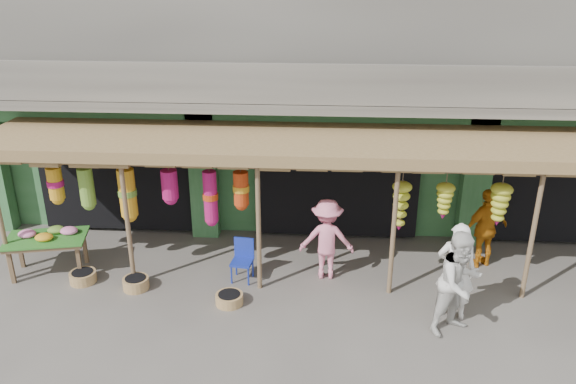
# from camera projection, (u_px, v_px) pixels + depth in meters

# --- Properties ---
(ground) EXTENTS (80.00, 80.00, 0.00)m
(ground) POSITION_uv_depth(u_px,v_px,m) (337.00, 285.00, 11.05)
(ground) COLOR #514C47
(ground) RESTS_ON ground
(building) EXTENTS (16.40, 6.80, 7.00)m
(building) POSITION_uv_depth(u_px,v_px,m) (338.00, 70.00, 14.29)
(building) COLOR gray
(building) RESTS_ON ground
(awning) EXTENTS (14.00, 2.70, 2.79)m
(awning) POSITION_uv_depth(u_px,v_px,m) (333.00, 148.00, 10.84)
(awning) COLOR brown
(awning) RESTS_ON ground
(flower_table) EXTENTS (1.71, 1.22, 0.93)m
(flower_table) POSITION_uv_depth(u_px,v_px,m) (47.00, 239.00, 11.26)
(flower_table) COLOR brown
(flower_table) RESTS_ON ground
(blue_chair) EXTENTS (0.45, 0.46, 0.85)m
(blue_chair) POSITION_uv_depth(u_px,v_px,m) (243.00, 257.00, 11.12)
(blue_chair) COLOR #172A99
(blue_chair) RESTS_ON ground
(basket_left) EXTENTS (0.62, 0.62, 0.22)m
(basket_left) POSITION_uv_depth(u_px,v_px,m) (83.00, 277.00, 11.12)
(basket_left) COLOR olive
(basket_left) RESTS_ON ground
(basket_mid) EXTENTS (0.64, 0.64, 0.20)m
(basket_mid) POSITION_uv_depth(u_px,v_px,m) (229.00, 299.00, 10.41)
(basket_mid) COLOR olive
(basket_mid) RESTS_ON ground
(basket_right) EXTENTS (0.63, 0.63, 0.23)m
(basket_right) POSITION_uv_depth(u_px,v_px,m) (136.00, 283.00, 10.89)
(basket_right) COLOR olive
(basket_right) RESTS_ON ground
(person_front) EXTENTS (0.75, 0.59, 1.82)m
(person_front) POSITION_uv_depth(u_px,v_px,m) (456.00, 271.00, 9.76)
(person_front) COLOR white
(person_front) RESTS_ON ground
(person_right) EXTENTS (1.14, 1.08, 1.85)m
(person_right) POSITION_uv_depth(u_px,v_px,m) (460.00, 283.00, 9.35)
(person_right) COLOR silver
(person_right) RESTS_ON ground
(person_vendor) EXTENTS (1.08, 0.78, 1.71)m
(person_vendor) POSITION_uv_depth(u_px,v_px,m) (486.00, 228.00, 11.48)
(person_vendor) COLOR #BF6C11
(person_vendor) RESTS_ON ground
(person_shopper) EXTENTS (1.08, 0.63, 1.67)m
(person_shopper) POSITION_uv_depth(u_px,v_px,m) (327.00, 239.00, 11.06)
(person_shopper) COLOR pink
(person_shopper) RESTS_ON ground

